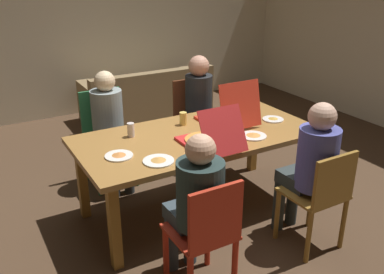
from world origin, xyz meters
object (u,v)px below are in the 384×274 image
drinking_glass_2 (131,130)px  pizza_box_0 (208,139)px  couch (148,99)px  chair_1 (106,132)px  person_3 (196,199)px  chair_2 (194,116)px  plate_0 (119,155)px  person_0 (311,162)px  chair_3 (206,235)px  person_1 (110,121)px  plate_3 (273,119)px  drinking_glass_0 (254,99)px  plate_1 (158,160)px  person_2 (202,104)px  dining_table (198,142)px  chair_0 (321,195)px  pizza_box_1 (227,117)px  plate_2 (253,135)px  drinking_glass_1 (183,119)px

drinking_glass_2 → pizza_box_0: bearing=-45.1°
couch → chair_1: bearing=-126.5°
person_3 → chair_2: bearing=60.2°
couch → plate_0: bearing=-118.1°
person_0 → chair_3: (-1.04, -0.13, -0.23)m
person_1 → pizza_box_0: size_ratio=2.19×
plate_3 → drinking_glass_0: (0.14, 0.48, 0.04)m
plate_1 → drinking_glass_0: 1.68m
person_2 → plate_3: 0.90m
dining_table → chair_1: chair_1 is taller
person_1 → drinking_glass_2: (-0.02, -0.60, 0.12)m
chair_0 → plate_1: 1.28m
person_0 → pizza_box_1: bearing=98.7°
person_0 → plate_3: (0.28, 0.80, 0.05)m
chair_0 → chair_3: 1.04m
plate_3 → person_3: bearing=-148.9°
plate_3 → plate_0: bearing=-178.2°
person_3 → plate_1: person_3 is taller
person_1 → plate_1: size_ratio=5.01×
person_0 → drinking_glass_0: person_0 is taller
pizza_box_1 → plate_2: bearing=-88.8°
person_2 → drinking_glass_2: 1.20m
chair_3 → drinking_glass_0: (1.47, 1.42, 0.32)m
person_0 → chair_3: bearing=-172.7°
person_0 → plate_3: 0.85m
dining_table → plate_1: bearing=-148.3°
pizza_box_1 → pizza_box_0: bearing=-140.5°
dining_table → person_3: size_ratio=1.80×
dining_table → person_2: size_ratio=1.70×
plate_1 → drinking_glass_0: size_ratio=2.34×
drinking_glass_1 → couch: 2.49m
person_1 → drinking_glass_2: size_ratio=9.71×
pizza_box_0 → plate_0: size_ratio=2.48×
dining_table → pizza_box_1: (0.38, 0.10, 0.14)m
person_2 → plate_2: 1.11m
chair_1 → chair_0: bearing=-62.3°
plate_0 → drinking_glass_0: bearing=17.2°
drinking_glass_2 → plate_3: bearing=-12.0°
chair_1 → plate_3: size_ratio=4.80×
drinking_glass_0 → couch: drinking_glass_0 is taller
plate_2 → couch: plate_2 is taller
dining_table → plate_2: 0.49m
person_1 → person_3: bearing=-90.0°
person_2 → pizza_box_1: person_2 is taller
plate_2 → drinking_glass_2: drinking_glass_2 is taller
person_0 → drinking_glass_1: size_ratio=10.07×
dining_table → chair_2: chair_2 is taller
plate_0 → plate_1: (0.23, -0.23, -0.00)m
pizza_box_1 → drinking_glass_1: (-0.38, 0.16, 0.00)m
person_1 → chair_3: bearing=-90.0°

